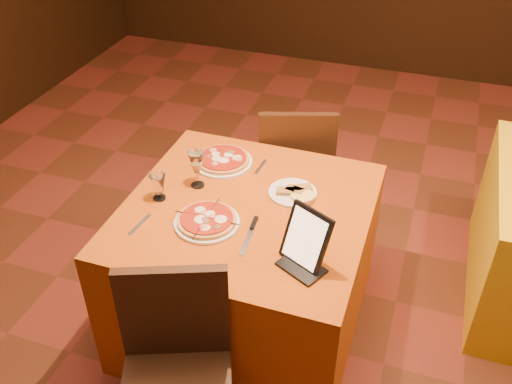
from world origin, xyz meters
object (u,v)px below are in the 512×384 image
(pizza_near, at_px, (207,221))
(tablet, at_px, (306,238))
(water_glass, at_px, (158,187))
(chair_main_far, at_px, (294,166))
(wine_glass, at_px, (197,169))
(main_table, at_px, (248,267))
(pizza_far, at_px, (223,160))

(pizza_near, relative_size, tablet, 1.18)
(tablet, bearing_deg, water_glass, -167.46)
(chair_main_far, bearing_deg, wine_glass, 51.00)
(main_table, relative_size, water_glass, 8.46)
(pizza_near, xyz_separation_m, tablet, (0.46, -0.09, 0.10))
(pizza_far, bearing_deg, tablet, -44.18)
(main_table, xyz_separation_m, pizza_near, (-0.13, -0.17, 0.39))
(chair_main_far, height_order, wine_glass, wine_glass)
(main_table, height_order, tablet, tablet)
(main_table, xyz_separation_m, water_glass, (-0.40, -0.07, 0.44))
(pizza_near, relative_size, water_glass, 2.22)
(chair_main_far, relative_size, water_glass, 7.00)
(water_glass, bearing_deg, chair_main_far, 65.60)
(chair_main_far, xyz_separation_m, water_glass, (-0.40, -0.89, 0.36))
(chair_main_far, bearing_deg, water_glass, 47.27)
(main_table, height_order, chair_main_far, chair_main_far)
(pizza_near, bearing_deg, pizza_far, 103.51)
(pizza_far, distance_m, tablet, 0.81)
(water_glass, bearing_deg, pizza_near, -19.70)
(pizza_far, xyz_separation_m, water_glass, (-0.17, -0.37, 0.05))
(main_table, height_order, pizza_near, pizza_near)
(chair_main_far, distance_m, pizza_near, 1.05)
(wine_glass, xyz_separation_m, water_glass, (-0.13, -0.15, -0.03))
(chair_main_far, distance_m, water_glass, 1.04)
(pizza_near, bearing_deg, chair_main_far, 82.82)
(pizza_near, bearing_deg, main_table, 53.68)
(pizza_far, bearing_deg, water_glass, -113.94)
(wine_glass, bearing_deg, pizza_far, 79.68)
(pizza_far, height_order, tablet, tablet)
(pizza_near, height_order, pizza_far, same)
(main_table, xyz_separation_m, chair_main_far, (0.00, 0.82, 0.08))
(tablet, bearing_deg, wine_glass, 177.87)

